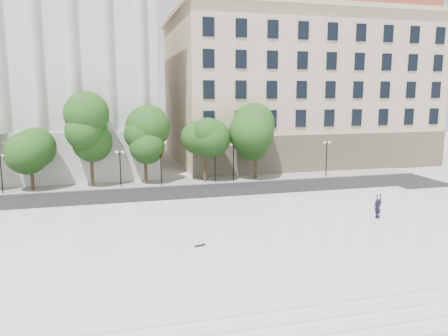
{
  "coord_description": "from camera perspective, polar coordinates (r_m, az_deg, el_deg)",
  "views": [
    {
      "loc": [
        -7.54,
        -25.61,
        10.4
      ],
      "look_at": [
        1.74,
        10.0,
        3.99
      ],
      "focal_mm": 35.0,
      "sensor_mm": 36.0,
      "label": 1
    }
  ],
  "objects": [
    {
      "name": "building_west",
      "position": [
        64.92,
        -23.44,
        11.28
      ],
      "size": [
        31.5,
        27.65,
        25.6
      ],
      "color": "silver",
      "rests_on": "ground"
    },
    {
      "name": "traffic_light_west",
      "position": [
        48.65,
        -8.28,
        1.93
      ],
      "size": [
        1.13,
        1.88,
        4.26
      ],
      "color": "black",
      "rests_on": "ground"
    },
    {
      "name": "skateboard",
      "position": [
        29.06,
        -3.16,
        -10.07
      ],
      "size": [
        0.76,
        0.43,
        0.08
      ],
      "primitive_type": "cube",
      "rotation": [
        0.0,
        0.0,
        0.35
      ],
      "color": "black",
      "rests_on": "plaza"
    },
    {
      "name": "plaza",
      "position": [
        31.28,
        0.16,
        -9.09
      ],
      "size": [
        44.0,
        22.0,
        0.45
      ],
      "primitive_type": "cube",
      "color": "silver",
      "rests_on": "ground"
    },
    {
      "name": "street_trees",
      "position": [
        49.43,
        -11.88,
        3.57
      ],
      "size": [
        34.52,
        4.79,
        8.06
      ],
      "color": "#382619",
      "rests_on": "ground"
    },
    {
      "name": "lamp_posts",
      "position": [
        49.36,
        -5.62,
        1.19
      ],
      "size": [
        37.5,
        0.28,
        4.53
      ],
      "color": "black",
      "rests_on": "ground"
    },
    {
      "name": "person_lying",
      "position": [
        37.11,
        19.4,
        -5.82
      ],
      "size": [
        0.92,
        2.0,
        0.52
      ],
      "primitive_type": "imported",
      "rotation": [
        -1.54,
        0.0,
        0.12
      ],
      "color": "black",
      "rests_on": "plaza"
    },
    {
      "name": "ground",
      "position": [
        28.65,
        1.72,
        -11.4
      ],
      "size": [
        160.0,
        160.0,
        0.0
      ],
      "primitive_type": "plane",
      "color": "#B7B5AD",
      "rests_on": "ground"
    },
    {
      "name": "street",
      "position": [
        45.46,
        -4.67,
        -3.36
      ],
      "size": [
        60.0,
        8.0,
        0.02
      ],
      "primitive_type": "cube",
      "color": "black",
      "rests_on": "ground"
    },
    {
      "name": "building_east",
      "position": [
        70.15,
        8.66,
        10.38
      ],
      "size": [
        36.0,
        26.15,
        23.0
      ],
      "color": "beige",
      "rests_on": "ground"
    },
    {
      "name": "plaza_steps",
      "position": [
        21.01,
        8.96,
        -19.53
      ],
      "size": [
        44.0,
        3.0,
        0.3
      ],
      "color": "silver",
      "rests_on": "ground"
    },
    {
      "name": "far_sidewalk",
      "position": [
        51.23,
        -5.84,
        -1.81
      ],
      "size": [
        60.0,
        4.0,
        0.12
      ],
      "primitive_type": "cube",
      "color": "gray",
      "rests_on": "ground"
    },
    {
      "name": "traffic_light_east",
      "position": [
        49.72,
        -1.17,
        2.02
      ],
      "size": [
        0.61,
        1.57,
        4.12
      ],
      "color": "black",
      "rests_on": "ground"
    }
  ]
}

